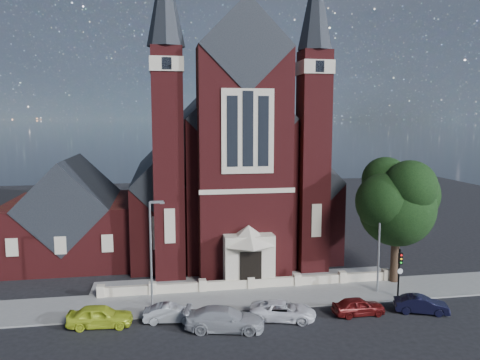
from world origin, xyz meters
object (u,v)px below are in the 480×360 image
Objects in this scene: street_lamp_right at (380,237)px; car_dark_red at (358,306)px; car_white_suv at (283,311)px; street_tree at (400,204)px; traffic_signal at (400,267)px; car_silver_b at (225,319)px; street_lamp_left at (152,248)px; church at (224,170)px; car_navy at (421,305)px; parish_hall at (73,220)px; car_lime_van at (100,316)px; car_silver_a at (171,313)px.

car_dark_red is (-3.42, -3.87, -3.96)m from street_lamp_right.
car_white_suv is at bearing 87.00° from car_dark_red.
street_tree is 5.70m from traffic_signal.
car_silver_b reaches higher than car_dark_red.
street_lamp_left is (-20.51, -1.71, -2.36)m from street_tree.
car_white_suv is (-8.99, -3.71, -3.95)m from street_lamp_right.
church is 9.20× the size of car_navy.
church is at bearing 18.70° from car_white_suv.
parish_hall is 2.63× the size of car_white_suv.
street_lamp_right is at bearing 0.00° from street_lamp_left.
car_white_suv is at bearing -46.00° from parish_hall.
car_navy is (11.33, -23.24, -7.56)m from church.
car_lime_van is 0.94× the size of car_white_suv.
church reaches higher than car_navy.
parish_hall is 22.89m from car_silver_b.
car_navy is (10.22, -0.58, -0.02)m from car_white_suv.
church is 26.93m from car_navy.
parish_hall is 2.31× the size of car_silver_b.
car_silver_b is at bearing -112.51° from car_silver_a.
car_lime_van is at bearing -172.75° from street_lamp_right.
car_navy is at bearing -101.94° from street_tree.
street_tree is 3.84m from street_lamp_right.
street_lamp_left is 5.89m from car_lime_van.
traffic_signal is at bearing -29.98° from parish_hall.
street_lamp_left is (-7.91, -18.94, -3.59)m from church.
church reaches higher than car_dark_red.
street_tree is 2.31× the size of car_white_suv.
car_navy is (-1.27, -6.00, -6.33)m from street_tree.
street_lamp_left is 10.52m from car_white_suv.
car_navy is at bearing -96.65° from car_dark_red.
street_lamp_right is (10.09, -18.94, -3.59)m from church.
street_lamp_right is (-2.51, -1.71, -2.36)m from street_tree.
car_dark_red is at bearing -14.86° from street_lamp_left.
street_tree is 20.78m from car_silver_a.
church reaches higher than street_lamp_left.
car_white_suv is (12.52, -0.98, -0.10)m from car_lime_van.
car_lime_van is at bearing -117.78° from church.
car_silver_b is at bearing 118.51° from car_white_suv.
street_lamp_right is 2.02× the size of traffic_signal.
parish_hall is (-16.00, -4.94, -4.17)m from church.
car_navy is (27.33, -18.29, -3.39)m from parish_hall.
parish_hall is 2.80× the size of car_lime_van.
car_navy is (22.75, -1.56, -0.12)m from car_lime_van.
church reaches higher than car_silver_a.
traffic_signal reaches higher than car_dark_red.
street_lamp_right is at bearing 120.01° from traffic_signal.
car_silver_a is at bearing 105.17° from car_navy.
church is 9.36× the size of car_silver_a.
street_lamp_left is at bearing -59.98° from parish_hall.
street_lamp_left is 1.86× the size of car_lime_van.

